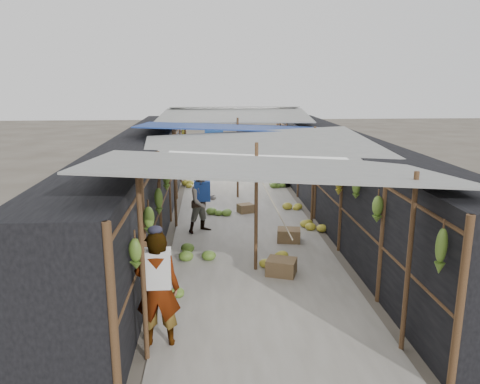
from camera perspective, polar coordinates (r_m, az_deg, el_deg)
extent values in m
plane|color=#6B6356|center=(6.99, 4.46, -19.11)|extent=(80.00, 80.00, 0.00)
cube|color=#9E998E|center=(12.91, 0.39, -3.37)|extent=(3.60, 16.00, 0.02)
cube|color=black|center=(12.72, -11.82, 1.38)|extent=(1.40, 15.00, 2.30)
cube|color=black|center=(13.10, 12.27, 1.71)|extent=(1.40, 15.00, 2.30)
cube|color=brown|center=(11.21, 5.97, -5.29)|extent=(0.60, 0.51, 0.32)
cube|color=brown|center=(9.36, 5.06, -9.13)|extent=(0.68, 0.61, 0.33)
cube|color=brown|center=(13.53, 0.67, -2.03)|extent=(0.51, 0.47, 0.27)
cylinder|color=black|center=(17.06, 5.09, 1.05)|extent=(0.61, 0.61, 0.18)
imported|color=white|center=(6.87, -10.01, -11.58)|extent=(0.64, 0.42, 1.74)
imported|color=#2039A2|center=(11.74, -4.59, -1.22)|extent=(0.96, 0.89, 1.57)
imported|color=#504A45|center=(17.48, 4.25, 2.58)|extent=(0.34, 0.59, 0.91)
cylinder|color=brown|center=(6.38, -11.76, -9.47)|extent=(0.07, 0.07, 2.60)
cylinder|color=brown|center=(6.87, 19.86, -8.33)|extent=(0.07, 0.07, 2.60)
cylinder|color=brown|center=(9.20, 1.98, -2.01)|extent=(0.07, 0.07, 2.60)
cylinder|color=brown|center=(12.11, -7.96, 1.66)|extent=(0.07, 0.07, 2.60)
cylinder|color=brown|center=(12.37, 8.92, 1.88)|extent=(0.07, 0.07, 2.60)
cylinder|color=brown|center=(15.05, -0.29, 4.11)|extent=(0.07, 0.07, 2.60)
cylinder|color=brown|center=(18.01, -6.62, 5.58)|extent=(0.07, 0.07, 2.60)
cylinder|color=brown|center=(18.19, 4.83, 5.70)|extent=(0.07, 0.07, 2.60)
cube|color=gray|center=(6.99, 3.68, 3.09)|extent=(5.21, 3.19, 0.52)
cube|color=gray|center=(10.18, 2.48, 5.53)|extent=(5.23, 3.73, 0.50)
cube|color=navy|center=(13.41, -0.33, 7.91)|extent=(5.40, 3.60, 0.41)
cube|color=gray|center=(16.69, -0.67, 9.36)|extent=(5.37, 3.66, 0.27)
cube|color=gray|center=(19.08, -0.76, 10.18)|extent=(5.00, 1.99, 0.24)
cylinder|color=brown|center=(12.49, -8.83, 5.48)|extent=(0.06, 15.00, 0.06)
cylinder|color=brown|center=(12.77, 9.44, 5.64)|extent=(0.06, 15.00, 0.06)
cylinder|color=gray|center=(12.47, 0.41, 5.63)|extent=(0.02, 15.00, 0.02)
cube|color=#1B41B4|center=(12.26, -0.18, 4.08)|extent=(0.70, 0.03, 0.60)
cube|color=#214A97|center=(16.52, -3.18, 6.51)|extent=(0.65, 0.03, 0.60)
cube|color=#281CB6|center=(11.48, 2.80, 3.29)|extent=(0.55, 0.03, 0.65)
cube|color=white|center=(15.14, 2.48, 5.97)|extent=(0.60, 0.03, 0.55)
ellipsoid|color=#567C28|center=(6.30, -12.60, -7.38)|extent=(0.18, 0.15, 0.43)
ellipsoid|color=#567C28|center=(7.60, -11.05, -3.50)|extent=(0.18, 0.15, 0.48)
ellipsoid|color=#567C28|center=(9.03, -9.89, -1.16)|extent=(0.16, 0.14, 0.54)
ellipsoid|color=#567C28|center=(10.65, -8.98, 1.63)|extent=(0.18, 0.15, 0.59)
ellipsoid|color=gold|center=(11.98, -8.42, 3.18)|extent=(0.15, 0.12, 0.39)
ellipsoid|color=#567C28|center=(13.35, -7.96, 4.78)|extent=(0.16, 0.14, 0.39)
ellipsoid|color=gold|center=(14.92, -7.52, 5.10)|extent=(0.18, 0.16, 0.37)
ellipsoid|color=gold|center=(16.26, -7.23, 6.05)|extent=(0.16, 0.14, 0.37)
ellipsoid|color=gold|center=(18.03, -6.90, 6.98)|extent=(0.15, 0.13, 0.55)
ellipsoid|color=gold|center=(19.15, -6.74, 7.72)|extent=(0.17, 0.15, 0.36)
ellipsoid|color=#567C28|center=(6.19, 23.30, -6.67)|extent=(0.15, 0.12, 0.59)
ellipsoid|color=#567C28|center=(8.11, 16.43, -2.03)|extent=(0.19, 0.16, 0.47)
ellipsoid|color=#567C28|center=(9.16, 13.99, 0.32)|extent=(0.16, 0.14, 0.37)
ellipsoid|color=gold|center=(10.30, 11.97, 0.97)|extent=(0.17, 0.14, 0.51)
ellipsoid|color=gold|center=(12.39, 9.27, 4.27)|extent=(0.17, 0.14, 0.38)
ellipsoid|color=#567C28|center=(13.51, 8.18, 3.93)|extent=(0.17, 0.15, 0.43)
ellipsoid|color=gold|center=(14.72, 7.19, 4.90)|extent=(0.20, 0.17, 0.49)
ellipsoid|color=gold|center=(16.74, 5.86, 6.38)|extent=(0.18, 0.15, 0.55)
ellipsoid|color=#567C28|center=(17.73, 5.32, 6.48)|extent=(0.19, 0.16, 0.42)
ellipsoid|color=#567C28|center=(19.14, 4.65, 7.24)|extent=(0.16, 0.13, 0.58)
ellipsoid|color=#567C28|center=(16.74, 4.90, 0.95)|extent=(0.53, 0.45, 0.27)
ellipsoid|color=#567C28|center=(10.32, -5.72, -6.91)|extent=(0.68, 0.58, 0.34)
ellipsoid|color=gold|center=(14.11, 6.59, -1.46)|extent=(0.54, 0.46, 0.27)
ellipsoid|color=gold|center=(12.23, 8.39, -3.85)|extent=(0.57, 0.48, 0.28)
ellipsoid|color=gold|center=(9.97, 4.33, -7.67)|extent=(0.67, 0.57, 0.33)
ellipsoid|color=#567C28|center=(13.14, -2.17, -2.40)|extent=(0.64, 0.54, 0.32)
ellipsoid|color=#567C28|center=(8.47, -9.03, -12.17)|extent=(0.46, 0.40, 0.23)
ellipsoid|color=gold|center=(16.94, -5.79, 1.17)|extent=(0.63, 0.54, 0.32)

